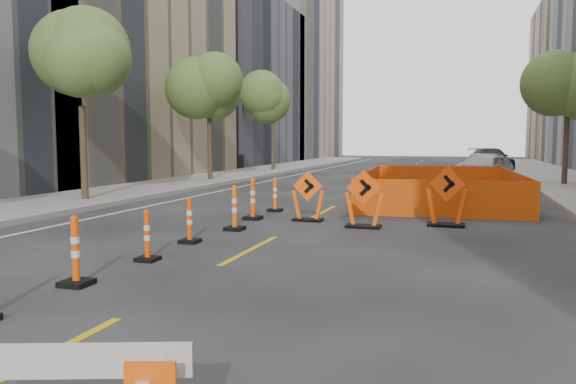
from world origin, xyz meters
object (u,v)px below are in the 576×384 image
(channelizer_7, at_px, (253,199))
(parked_car_near, at_px, (485,169))
(channelizer_5, at_px, (190,220))
(channelizer_8, at_px, (275,194))
(channelizer_3, at_px, (75,251))
(channelizer_4, at_px, (147,235))
(chevron_sign_left, at_px, (308,196))
(chevron_sign_center, at_px, (364,199))
(parked_car_mid, at_px, (483,166))
(chevron_sign_right, at_px, (447,196))
(parked_car_far, at_px, (490,159))
(channelizer_6, at_px, (234,208))

(channelizer_7, relative_size, parked_car_near, 0.26)
(channelizer_5, height_order, channelizer_8, channelizer_8)
(channelizer_3, distance_m, parked_car_near, 22.67)
(channelizer_7, distance_m, parked_car_near, 15.84)
(channelizer_3, relative_size, channelizer_4, 1.14)
(chevron_sign_left, bearing_deg, channelizer_5, -109.30)
(channelizer_3, xyz_separation_m, chevron_sign_center, (3.14, 6.77, 0.19))
(parked_car_near, distance_m, parked_car_mid, 4.86)
(chevron_sign_center, bearing_deg, parked_car_near, 55.14)
(channelizer_4, xyz_separation_m, channelizer_8, (-0.04, 7.26, 0.05))
(channelizer_5, height_order, chevron_sign_right, chevron_sign_right)
(parked_car_far, bearing_deg, chevron_sign_center, -111.22)
(chevron_sign_left, relative_size, parked_car_mid, 0.32)
(chevron_sign_center, bearing_deg, parked_car_mid, 57.90)
(channelizer_3, xyz_separation_m, chevron_sign_right, (5.08, 7.61, 0.24))
(channelizer_4, distance_m, channelizer_5, 1.82)
(chevron_sign_right, distance_m, parked_car_near, 14.19)
(channelizer_6, height_order, chevron_sign_left, chevron_sign_left)
(parked_car_mid, bearing_deg, channelizer_4, -80.31)
(parked_car_far, bearing_deg, channelizer_7, -117.39)
(channelizer_4, xyz_separation_m, channelizer_6, (0.16, 3.63, 0.08))
(channelizer_6, bearing_deg, parked_car_mid, 73.43)
(channelizer_5, xyz_separation_m, chevron_sign_left, (1.52, 3.84, 0.18))
(channelizer_5, bearing_deg, channelizer_6, 81.95)
(channelizer_5, height_order, chevron_sign_center, chevron_sign_center)
(channelizer_4, xyz_separation_m, chevron_sign_left, (1.43, 5.65, 0.20))
(channelizer_4, distance_m, parked_car_mid, 25.60)
(channelizer_5, height_order, channelizer_7, channelizer_7)
(channelizer_3, xyz_separation_m, channelizer_4, (0.10, 1.81, -0.07))
(chevron_sign_left, height_order, chevron_sign_right, chevron_sign_right)
(chevron_sign_right, bearing_deg, parked_car_far, 110.02)
(channelizer_4, height_order, parked_car_far, parked_car_far)
(channelizer_3, relative_size, channelizer_5, 1.08)
(channelizer_4, xyz_separation_m, parked_car_far, (7.22, 33.76, 0.32))
(channelizer_4, distance_m, chevron_sign_center, 5.82)
(channelizer_4, bearing_deg, channelizer_7, 90.66)
(channelizer_3, relative_size, parked_car_mid, 0.26)
(channelizer_6, distance_m, parked_car_far, 30.95)
(channelizer_4, relative_size, chevron_sign_left, 0.69)
(channelizer_5, bearing_deg, parked_car_mid, 74.08)
(channelizer_6, distance_m, channelizer_8, 3.64)
(channelizer_6, relative_size, chevron_sign_left, 0.81)
(channelizer_8, xyz_separation_m, parked_car_far, (7.26, 26.50, 0.27))
(channelizer_7, height_order, chevron_sign_right, chevron_sign_right)
(chevron_sign_left, xyz_separation_m, chevron_sign_center, (1.61, -0.70, 0.05))
(channelizer_3, relative_size, channelizer_7, 0.94)
(parked_car_mid, distance_m, parked_car_far, 9.02)
(chevron_sign_left, height_order, parked_car_near, parked_car_near)
(channelizer_5, bearing_deg, channelizer_8, 89.42)
(channelizer_5, relative_size, parked_car_mid, 0.24)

